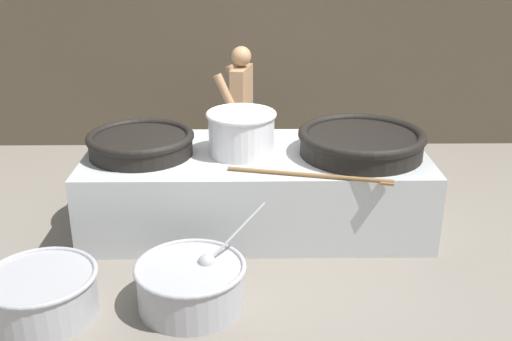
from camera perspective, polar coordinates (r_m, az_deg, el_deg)
The scene contains 10 objects.
ground_plane at distance 6.48m, azimuth 0.00°, elevation -4.97°, with size 60.00×60.00×0.00m, color slate.
back_wall at distance 8.47m, azimuth -0.24°, elevation 15.90°, with size 9.11×0.24×4.08m, color #4C4233.
hearth_platform at distance 6.31m, azimuth 0.00°, elevation -1.70°, with size 3.49×1.53×0.81m.
giant_wok_near at distance 6.18m, azimuth -10.92°, elevation 2.62°, with size 1.09×1.09×0.23m.
giant_wok_far at distance 6.15m, azimuth 10.00°, elevation 2.75°, with size 1.29×1.29×0.26m.
stock_pot at distance 6.05m, azimuth -1.40°, elevation 3.69°, with size 0.71×0.71×0.44m.
stirring_paddle at distance 5.55m, azimuth 5.69°, elevation -0.48°, with size 1.52×0.42×0.04m.
cook at distance 7.25m, azimuth -1.43°, elevation 5.74°, with size 0.47×0.67×1.68m.
prep_bowl_vegetables at distance 5.08m, azimuth -6.20°, elevation -10.58°, with size 1.10×0.93×0.77m.
prep_bowl_meat at distance 5.24m, azimuth -19.72°, elevation -10.85°, with size 0.92×0.92×0.38m.
Camera 1 is at (-0.07, -5.78, 2.94)m, focal length 42.00 mm.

